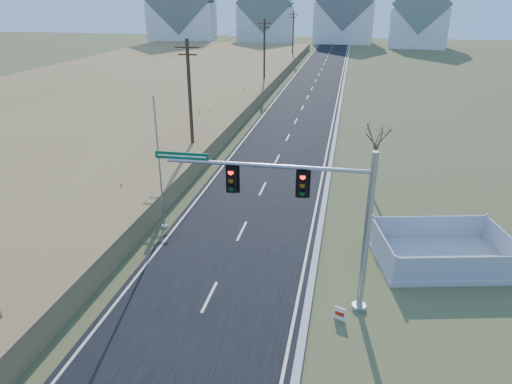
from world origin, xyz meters
name	(u,v)px	position (x,y,z in m)	size (l,w,h in m)	color
ground	(222,272)	(0.00, 0.00, 0.00)	(260.00, 260.00, 0.00)	brown
road	(314,83)	(0.00, 50.00, 0.03)	(8.00, 180.00, 0.06)	black
curb	(343,84)	(4.15, 50.00, 0.09)	(0.30, 180.00, 0.18)	#B2AFA8
reed_marsh	(130,85)	(-24.00, 40.00, 0.65)	(38.00, 110.00, 1.30)	#A18149
utility_pole_near	(190,99)	(-6.50, 15.00, 4.68)	(1.80, 0.26, 9.00)	#422D1E
utility_pole_mid	(264,53)	(-6.50, 45.00, 4.68)	(1.80, 0.26, 9.00)	#422D1E
utility_pole_far	(293,35)	(-6.50, 75.00, 4.68)	(1.80, 0.26, 9.00)	#422D1E
condo_nw	(182,13)	(-38.00, 100.00, 7.70)	(17.69, 13.38, 19.05)	silver
condo_nnw	(266,15)	(-18.00, 108.00, 6.94)	(14.93, 11.17, 17.03)	silver
condo_n	(344,12)	(2.00, 112.00, 7.61)	(15.27, 10.20, 18.54)	silver
condo_ne	(420,18)	(20.00, 104.00, 6.84)	(14.12, 10.51, 16.52)	silver
traffic_signal_mast	(319,213)	(4.37, -1.50, 4.20)	(8.52, 0.60, 6.78)	#9EA0A5
fence_enclosure	(442,256)	(10.12, 3.10, 0.28)	(7.04, 5.57, 1.42)	#B7B5AD
open_sign	(340,314)	(5.47, -2.33, 0.30)	(0.45, 0.21, 0.57)	white
flagpole	(160,178)	(-4.30, 3.65, 2.93)	(0.33, 0.33, 7.35)	#B7B5AD
bare_tree	(377,135)	(7.00, 10.64, 3.94)	(1.84, 1.84, 4.88)	#4C3F33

